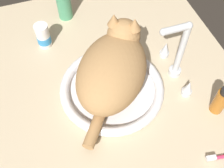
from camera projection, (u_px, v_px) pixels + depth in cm
name	position (u px, v px, depth cm)	size (l,w,h in cm)	color
countertop	(115.00, 92.00, 88.59)	(103.79, 83.17, 3.00)	#CCB793
sink_basin	(112.00, 89.00, 85.96)	(32.58, 32.58, 2.94)	white
faucet	(178.00, 57.00, 83.67)	(19.72, 10.54, 22.41)	silver
cat	(114.00, 66.00, 79.36)	(35.59, 32.54, 17.98)	tan
pill_bottle	(43.00, 36.00, 94.61)	(4.83, 4.83, 9.14)	white
amber_bottle	(221.00, 101.00, 79.28)	(3.87, 3.87, 10.72)	#B2661E
soap_pump_bottle	(63.00, 2.00, 100.51)	(5.27, 5.27, 18.10)	#4C9E70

